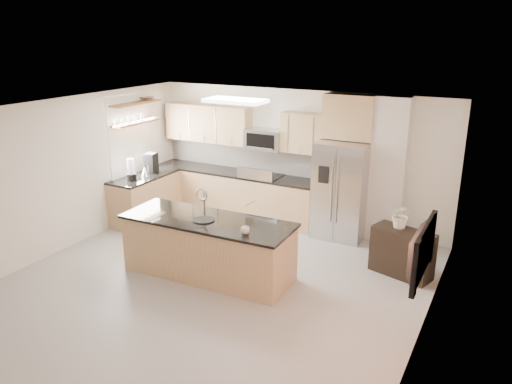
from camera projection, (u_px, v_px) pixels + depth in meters
The scene contains 26 objects.
floor at pixel (206, 289), 7.38m from camera, with size 6.50×6.50×0.00m, color #A9A8A1.
ceiling at pixel (200, 114), 6.57m from camera, with size 6.00×6.50×0.02m, color white.
wall_back at pixel (297, 157), 9.70m from camera, with size 6.00×0.02×2.60m, color silver.
wall_left at pixel (54, 178), 8.32m from camera, with size 0.02×6.50×2.60m, color silver.
wall_right at pixel (425, 249), 5.63m from camera, with size 0.02×6.50×2.60m, color silver.
back_counter at pixel (235, 193), 10.24m from camera, with size 3.55×0.66×1.44m.
left_counter at pixel (145, 198), 9.99m from camera, with size 0.66×1.50×0.92m.
range at pixel (262, 197), 9.95m from camera, with size 0.76×0.64×1.14m.
upper_cabinets at pixel (235, 126), 9.98m from camera, with size 3.50×0.33×0.75m.
microwave at pixel (265, 139), 9.70m from camera, with size 0.76×0.40×0.40m.
refrigerator at pixel (342, 190), 9.04m from camera, with size 0.92×0.78×1.78m.
partition_column at pixel (388, 171), 8.76m from camera, with size 0.60×0.30×2.60m, color beige.
window at pixel (129, 138), 9.75m from camera, with size 0.04×1.15×1.65m.
shelf_lower at pixel (136, 122), 9.69m from camera, with size 0.30×1.20×0.04m, color brown.
shelf_upper at pixel (135, 103), 9.57m from camera, with size 0.30×1.20×0.04m, color brown.
ceiling_fixture at pixel (236, 101), 8.11m from camera, with size 1.00×0.50×0.06m, color white.
island at pixel (208, 247), 7.69m from camera, with size 2.69×1.04×1.35m.
credenza at pixel (402, 253), 7.71m from camera, with size 0.94×0.39×0.75m, color black.
cup at pixel (245, 230), 7.01m from camera, with size 0.12×0.12×0.10m, color white.
platter at pixel (204, 220), 7.50m from camera, with size 0.32×0.32×0.02m, color black.
blender at pixel (131, 171), 9.50m from camera, with size 0.18×0.18×0.42m.
kettle at pixel (145, 171), 9.78m from camera, with size 0.18×0.18×0.22m.
coffee_maker at pixel (151, 163), 10.02m from camera, with size 0.25×0.29×0.39m.
bowl at pixel (148, 98), 9.88m from camera, with size 0.35×0.35×0.08m, color #B2B1B4.
flower_vase at pixel (402, 209), 7.59m from camera, with size 0.56×0.48×0.62m, color beige.
television at pixel (414, 250), 5.49m from camera, with size 1.08×0.14×0.62m, color black.
Camera 1 is at (3.75, -5.45, 3.65)m, focal length 35.00 mm.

